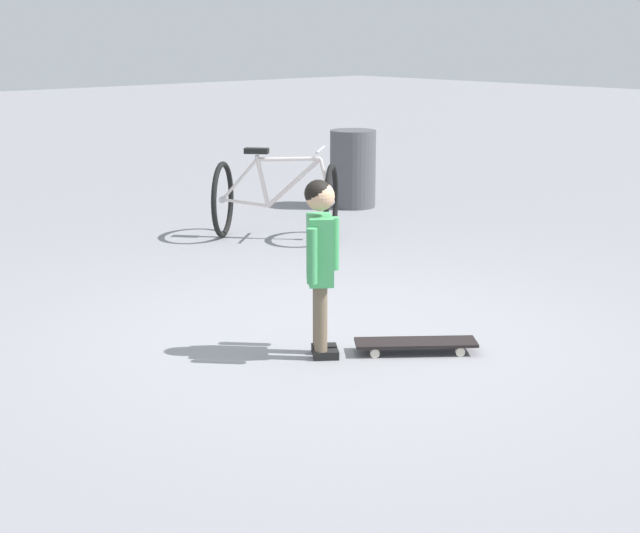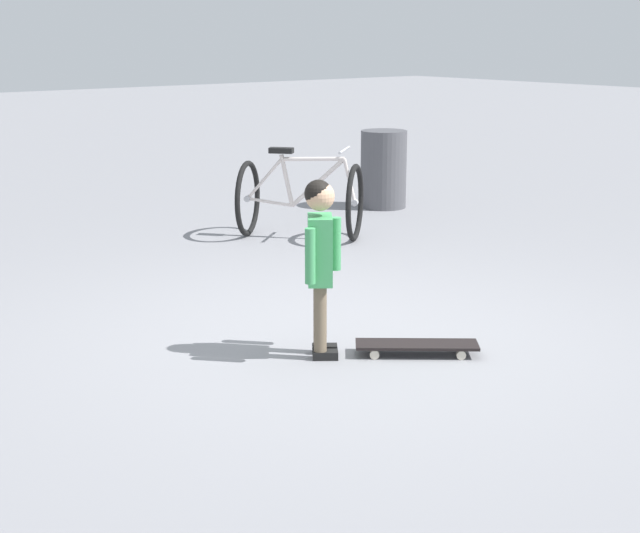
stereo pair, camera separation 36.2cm
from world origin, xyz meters
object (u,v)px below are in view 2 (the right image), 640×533
Objects in this scene: skateboard at (417,345)px; trash_bin at (383,169)px; bicycle_near at (301,198)px; child_person at (320,249)px.

skateboard is 4.87m from trash_bin.
bicycle_near is (-3.03, 1.44, 0.32)m from skateboard.
trash_bin is (-3.38, 3.57, -0.24)m from child_person.
child_person reaches higher than trash_bin.
child_person is at bearing -126.86° from skateboard.
skateboard is 3.37m from bicycle_near.
bicycle_near is (-2.68, 1.90, -0.28)m from child_person.
child_person is 3.30m from bicycle_near.
child_person is at bearing -46.55° from trash_bin.
child_person is at bearing -35.33° from bicycle_near.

